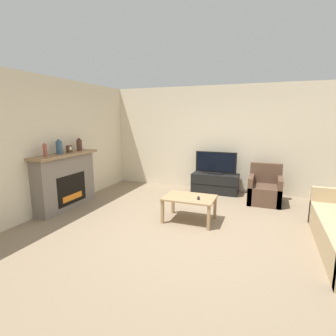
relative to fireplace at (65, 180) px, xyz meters
name	(u,v)px	position (x,y,z in m)	size (l,w,h in m)	color
ground_plane	(188,231)	(2.76, -0.20, -0.60)	(24.00, 24.00, 0.00)	#89755B
wall_back	(220,139)	(2.76, 2.60, 0.75)	(12.00, 0.06, 2.70)	beige
wall_left	(48,145)	(-0.19, -0.20, 0.75)	(0.06, 12.00, 2.70)	beige
fireplace	(65,180)	(0.00, 0.00, 0.00)	(0.44, 1.60, 1.17)	slate
mantel_vase_left	(45,150)	(0.02, -0.48, 0.70)	(0.07, 0.07, 0.25)	#994C3D
mantel_vase_centre_left	(59,147)	(0.02, -0.12, 0.72)	(0.12, 0.12, 0.30)	#385670
mantel_vase_right	(79,145)	(0.02, 0.48, 0.71)	(0.12, 0.12, 0.28)	#512D23
mantel_clock	(69,149)	(0.02, 0.16, 0.65)	(0.08, 0.11, 0.15)	brown
tv_stand	(215,183)	(2.73, 2.28, -0.35)	(1.16, 0.50, 0.49)	black
tv	(216,164)	(2.73, 2.28, 0.16)	(1.03, 0.18, 0.56)	black
armchair	(265,190)	(3.92, 1.89, -0.31)	(0.70, 0.76, 0.86)	brown
coffee_table	(189,200)	(2.64, 0.24, -0.19)	(0.93, 0.64, 0.46)	#A37F56
remote	(198,198)	(2.82, 0.19, -0.12)	(0.08, 0.16, 0.02)	black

